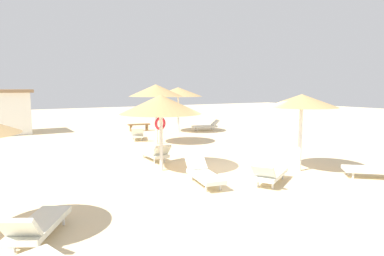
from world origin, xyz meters
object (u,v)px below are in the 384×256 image
lounger_0 (37,225)px  bench_0 (139,126)px  parasol_1 (161,105)px  lounger_1 (204,174)px  lounger_3 (206,126)px  lounger_4 (137,134)px  lounger_6 (155,153)px  lounger_7 (270,174)px  lounger_2 (376,169)px  parasol_4 (156,91)px  parasol_3 (178,92)px  parasol_2 (302,101)px

lounger_0 → bench_0: (7.88, 14.39, 0.02)m
parasol_1 → bench_0: bearing=72.1°
lounger_1 → bench_0: bearing=76.6°
lounger_3 → lounger_1: bearing=-123.8°
lounger_4 → lounger_6: bearing=-104.6°
lounger_4 → lounger_7: 10.23m
lounger_2 → lounger_7: lounger_7 is taller
parasol_1 → lounger_4: size_ratio=1.47×
lounger_2 → lounger_4: size_ratio=0.95×
lounger_0 → lounger_2: 10.03m
lounger_1 → lounger_7: size_ratio=1.02×
parasol_4 → bench_0: parasol_4 is taller
lounger_1 → lounger_3: 12.88m
parasol_3 → lounger_4: bearing=-153.9°
parasol_3 → lounger_7: parasol_3 is taller
parasol_1 → parasol_2: bearing=-31.6°
parasol_2 → lounger_3: size_ratio=1.37×
lounger_7 → parasol_4: bearing=89.2°
lounger_0 → lounger_4: bearing=59.5°
parasol_2 → parasol_4: size_ratio=0.87×
parasol_1 → lounger_2: 7.45m
lounger_3 → lounger_4: bearing=-165.0°
parasol_1 → parasol_4: (2.24, 5.21, 0.41)m
parasol_1 → parasol_3: 10.35m
lounger_1 → lounger_0: bearing=-162.2°
parasol_2 → lounger_1: bearing=174.0°
lounger_1 → bench_0: (3.07, 12.84, 0.03)m
lounger_1 → lounger_4: 9.30m
parasol_2 → lounger_6: 5.95m
lounger_3 → parasol_3: bearing=173.3°
lounger_0 → lounger_2: (10.00, -0.79, -0.01)m
parasol_3 → lounger_1: 12.30m
lounger_1 → lounger_2: (5.19, -2.33, -0.01)m
lounger_6 → parasol_1: bearing=-106.3°
parasol_4 → lounger_3: size_ratio=1.57×
lounger_2 → bench_0: (-2.12, 15.17, 0.03)m
lounger_1 → lounger_3: (7.18, 10.70, -0.00)m
lounger_4 → lounger_3: bearing=15.0°
lounger_4 → bench_0: (1.57, 3.67, 0.02)m
lounger_1 → lounger_7: (1.74, -1.05, 0.00)m
lounger_4 → parasol_3: bearing=26.1°
parasol_3 → lounger_1: size_ratio=1.63×
parasol_1 → lounger_3: size_ratio=1.45×
parasol_1 → lounger_6: parasol_1 is taller
parasol_4 → lounger_3: (5.32, 3.32, -2.45)m
parasol_3 → lounger_4: parasol_3 is taller
lounger_2 → parasol_3: bearing=90.4°
lounger_6 → lounger_7: 5.06m
lounger_3 → parasol_4: bearing=-148.1°
lounger_3 → bench_0: lounger_3 is taller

